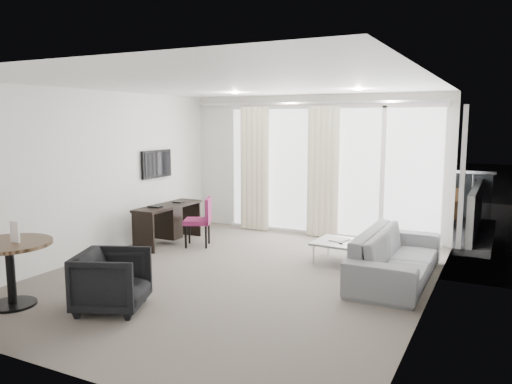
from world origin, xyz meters
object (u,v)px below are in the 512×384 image
at_px(desk, 168,224).
at_px(sofa, 396,256).
at_px(coffee_table, 339,252).
at_px(rattan_chair_b, 443,208).
at_px(desk_chair, 197,222).
at_px(round_table, 11,274).
at_px(tub_armchair, 112,281).
at_px(rattan_chair_a, 392,208).

height_order(desk, sofa, desk).
distance_m(coffee_table, rattan_chair_b, 3.50).
relative_size(desk, sofa, 0.65).
distance_m(desk_chair, rattan_chair_b, 4.97).
bearing_deg(rattan_chair_b, coffee_table, -89.19).
distance_m(round_table, coffee_table, 4.48).
height_order(desk_chair, coffee_table, desk_chair).
relative_size(desk_chair, tub_armchair, 1.12).
distance_m(desk, rattan_chair_b, 5.43).
bearing_deg(sofa, coffee_table, 63.67).
xyz_separation_m(round_table, tub_armchair, (1.13, 0.43, -0.04)).
relative_size(sofa, rattan_chair_b, 2.81).
relative_size(tub_armchair, coffee_table, 1.05).
relative_size(tub_armchair, sofa, 0.33).
bearing_deg(tub_armchair, rattan_chair_b, -46.35).
height_order(rattan_chair_a, rattan_chair_b, rattan_chair_b).
height_order(coffee_table, sofa, sofa).
relative_size(coffee_table, sofa, 0.32).
distance_m(desk, tub_armchair, 3.12).
xyz_separation_m(desk, tub_armchair, (1.32, -2.83, 0.00)).
bearing_deg(desk_chair, round_table, -120.50).
bearing_deg(sofa, rattan_chair_a, 12.75).
bearing_deg(round_table, tub_armchair, 20.73).
bearing_deg(round_table, coffee_table, 50.74).
height_order(sofa, rattan_chair_a, rattan_chair_a).
height_order(coffee_table, rattan_chair_b, rattan_chair_b).
bearing_deg(desk, tub_armchair, -64.91).
distance_m(desk, coffee_table, 3.04).
xyz_separation_m(coffee_table, rattan_chair_a, (0.19, 2.84, 0.23)).
relative_size(rattan_chair_a, rattan_chair_b, 0.99).
relative_size(sofa, rattan_chair_a, 2.84).
bearing_deg(round_table, desk_chair, 83.68).
height_order(desk, round_table, round_table).
distance_m(tub_armchair, coffee_table, 3.49).
relative_size(round_table, rattan_chair_b, 1.19).
xyz_separation_m(round_table, sofa, (3.77, 3.00, -0.05)).
relative_size(tub_armchair, rattan_chair_a, 0.95).
distance_m(coffee_table, sofa, 1.06).
height_order(tub_armchair, rattan_chair_a, rattan_chair_a).
bearing_deg(tub_armchair, round_table, 88.32).
distance_m(round_table, rattan_chair_b, 7.84).
relative_size(desk, coffee_table, 2.03).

